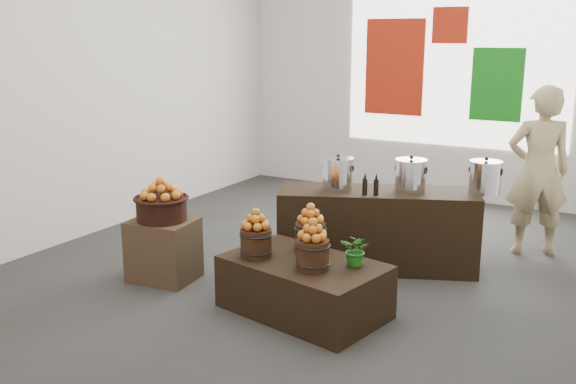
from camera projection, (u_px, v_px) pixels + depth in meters
The scene contains 24 objects.
ground at pixel (324, 266), 6.75m from camera, with size 7.00×7.00×0.00m, color #31312F.
back_wall at pixel (435, 61), 9.22m from camera, with size 6.00×0.04×4.00m, color silver.
back_opening at pixel (455, 62), 9.06m from camera, with size 3.20×0.02×2.40m, color white.
deco_red_left at pixel (394, 67), 9.51m from camera, with size 0.90×0.04×1.40m, color #A41F0C.
deco_green_right at pixel (497, 85), 8.84m from camera, with size 0.70×0.04×1.00m, color #117115.
deco_red_upper at pixel (450, 25), 8.98m from camera, with size 0.50×0.04×0.50m, color #A41F0C.
crate at pixel (164, 250), 6.32m from camera, with size 0.61×0.50×0.61m, color brown.
wicker_basket at pixel (162, 209), 6.22m from camera, with size 0.49×0.49×0.22m, color black.
apples_in_basket at pixel (161, 188), 6.17m from camera, with size 0.38×0.38×0.20m, color #94040E, non-canonical shape.
display_table at pixel (304, 287), 5.58m from camera, with size 1.37×0.84×0.47m, color black.
apple_bucket_front_left at pixel (256, 243), 5.60m from camera, with size 0.27×0.27×0.25m, color #351D0E.
apples_in_bucket_front_left at pixel (256, 219), 5.55m from camera, with size 0.21×0.21×0.18m, color #94040E, non-canonical shape.
apple_bucket_front_right at pixel (313, 255), 5.30m from camera, with size 0.27×0.27×0.25m, color #351D0E.
apples_in_bucket_front_right at pixel (313, 229), 5.25m from camera, with size 0.21×0.21×0.18m, color #94040E, non-canonical shape.
apple_bucket_rear at pixel (310, 237), 5.76m from camera, with size 0.27×0.27×0.25m, color #351D0E.
apples_in_bucket_rear at pixel (310, 214), 5.71m from camera, with size 0.21×0.21×0.18m, color #94040E, non-canonical shape.
herb_garnish_right at pixel (356, 250), 5.38m from camera, with size 0.25×0.22×0.28m, color #1A6715.
herb_garnish_left at pixel (262, 231), 5.93m from camera, with size 0.15×0.12×0.26m, color #1A6715.
counter at pixel (377, 229), 6.64m from camera, with size 2.01×0.64×0.82m, color black.
stock_pot_left at pixel (338, 175), 6.55m from camera, with size 0.31×0.31×0.31m, color silver.
stock_pot_center at pixel (411, 176), 6.47m from camera, with size 0.31×0.31×0.31m, color silver.
stock_pot_right at pixel (485, 178), 6.39m from camera, with size 0.31×0.31×0.31m, color silver.
oil_cruets at pixel (379, 184), 6.32m from camera, with size 0.15×0.05×0.23m, color black, non-canonical shape.
shopper at pixel (538, 171), 6.94m from camera, with size 0.68×0.45×1.86m, color tan.
Camera 1 is at (2.83, -5.72, 2.37)m, focal length 40.00 mm.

